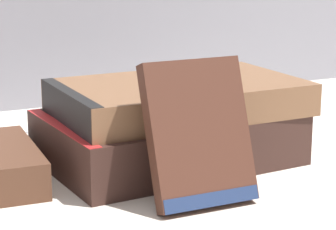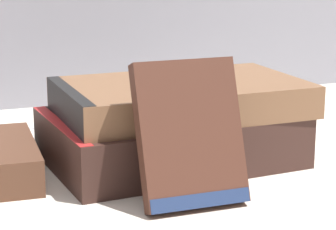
{
  "view_description": "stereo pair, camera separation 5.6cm",
  "coord_description": "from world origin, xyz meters",
  "views": [
    {
      "loc": [
        -0.31,
        -0.58,
        0.22
      ],
      "look_at": [
        -0.03,
        0.01,
        0.06
      ],
      "focal_mm": 75.0,
      "sensor_mm": 36.0,
      "label": 1
    },
    {
      "loc": [
        -0.26,
        -0.61,
        0.22
      ],
      "look_at": [
        -0.03,
        0.01,
        0.06
      ],
      "focal_mm": 75.0,
      "sensor_mm": 36.0,
      "label": 2
    }
  ],
  "objects": [
    {
      "name": "ground_plane",
      "position": [
        0.0,
        0.0,
        0.0
      ],
      "size": [
        3.0,
        3.0,
        0.0
      ],
      "primitive_type": "plane",
      "color": "beige"
    },
    {
      "name": "book_flat_bottom",
      "position": [
        -0.02,
        0.03,
        0.03
      ],
      "size": [
        0.25,
        0.18,
        0.05
      ],
      "rotation": [
        0.0,
        0.0,
        0.07
      ],
      "color": "#331E19",
      "rests_on": "ground_plane"
    },
    {
      "name": "book_flat_top",
      "position": [
        -0.01,
        0.03,
        0.07
      ],
      "size": [
        0.24,
        0.15,
        0.03
      ],
      "rotation": [
        0.0,
        0.0,
        0.02
      ],
      "color": "brown",
      "rests_on": "book_flat_bottom"
    },
    {
      "name": "book_leaning_front",
      "position": [
        -0.04,
        -0.08,
        0.06
      ],
      "size": [
        0.09,
        0.06,
        0.12
      ],
      "rotation": [
        -0.34,
        0.0,
        0.0
      ],
      "color": "#422319",
      "rests_on": "ground_plane"
    },
    {
      "name": "pocket_watch",
      "position": [
        0.01,
        0.02,
        0.09
      ],
      "size": [
        0.06,
        0.06,
        0.01
      ],
      "color": "white",
      "rests_on": "book_flat_top"
    },
    {
      "name": "reading_glasses",
      "position": [
        -0.11,
        0.18,
        0.0
      ],
      "size": [
        0.12,
        0.08,
        0.0
      ],
      "rotation": [
        0.0,
        0.0,
        -0.29
      ],
      "color": "#ADADB2",
      "rests_on": "ground_plane"
    }
  ]
}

